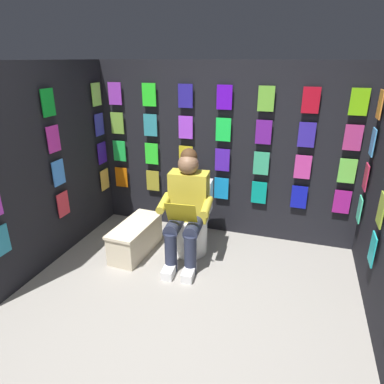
# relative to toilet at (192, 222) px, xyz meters

# --- Properties ---
(ground_plane) EXTENTS (30.00, 30.00, 0.00)m
(ground_plane) POSITION_rel_toilet_xyz_m (-0.22, 1.51, -0.33)
(ground_plane) COLOR gray
(display_wall_back) EXTENTS (3.16, 0.14, 2.01)m
(display_wall_back) POSITION_rel_toilet_xyz_m (-0.22, -0.57, 0.68)
(display_wall_back) COLOR black
(display_wall_back) RESTS_ON ground
(display_wall_right) EXTENTS (0.14, 2.03, 2.01)m
(display_wall_right) POSITION_rel_toilet_xyz_m (1.36, 0.50, 0.68)
(display_wall_right) COLOR black
(display_wall_right) RESTS_ON ground
(toilet) EXTENTS (0.42, 0.57, 0.77)m
(toilet) POSITION_rel_toilet_xyz_m (0.00, 0.00, 0.00)
(toilet) COLOR white
(toilet) RESTS_ON ground
(person_reading) EXTENTS (0.55, 0.71, 1.19)m
(person_reading) POSITION_rel_toilet_xyz_m (-0.02, 0.23, 0.27)
(person_reading) COLOR gold
(person_reading) RESTS_ON ground
(comic_longbox_near) EXTENTS (0.35, 0.77, 0.35)m
(comic_longbox_near) POSITION_rel_toilet_xyz_m (0.56, 0.27, -0.15)
(comic_longbox_near) COLOR beige
(comic_longbox_near) RESTS_ON ground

